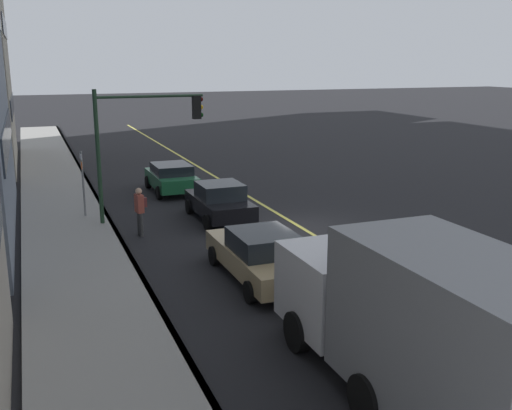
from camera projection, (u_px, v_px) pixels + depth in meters
The scene contains 11 objects.
ground at pixel (304, 229), 22.16m from camera, with size 200.00×200.00×0.00m, color black.
sidewalk_slab at pixel (76, 252), 19.23m from camera, with size 80.00×3.31×0.15m, color gray.
curb_edge at pixel (124, 247), 19.78m from camera, with size 80.00×0.16×0.15m, color slate.
lane_stripe_center at pixel (304, 229), 22.16m from camera, with size 80.00×0.16×0.01m, color #D8CC4C.
car_tan at pixel (261, 255), 16.91m from camera, with size 4.78×1.99×1.48m.
car_black at pixel (220, 201), 23.32m from camera, with size 4.01×1.98×1.50m.
car_green at pixel (171, 177), 28.27m from camera, with size 3.96×2.01×1.38m.
truck_gray at pixel (447, 338), 9.76m from camera, with size 8.45×2.48×3.18m.
pedestrian_with_backpack at pixel (140, 208), 21.08m from camera, with size 0.45×0.42×1.77m.
traffic_light_mast at pixel (142, 131), 22.22m from camera, with size 0.28×4.17×5.17m.
street_sign_post at pixel (83, 180), 23.14m from camera, with size 0.60×0.08×2.75m.
Camera 1 is at (-19.20, 9.42, 6.15)m, focal length 41.30 mm.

